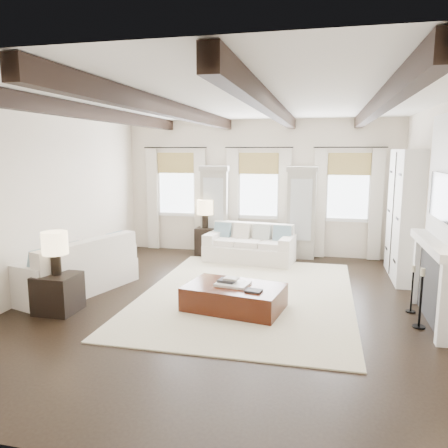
% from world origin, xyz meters
% --- Properties ---
extents(ground, '(7.50, 7.50, 0.00)m').
position_xyz_m(ground, '(0.00, 0.00, 0.00)').
color(ground, black).
rests_on(ground, ground).
extents(room_shell, '(6.54, 7.54, 3.22)m').
position_xyz_m(room_shell, '(0.75, 0.90, 1.89)').
color(room_shell, '#EFE0CB').
rests_on(room_shell, ground).
extents(area_rug, '(3.55, 4.80, 0.02)m').
position_xyz_m(area_rug, '(0.29, 0.58, 0.01)').
color(area_rug, beige).
rests_on(area_rug, ground).
extents(sofa_back, '(2.05, 1.09, 0.84)m').
position_xyz_m(sofa_back, '(-0.06, 2.92, 0.34)').
color(sofa_back, white).
rests_on(sofa_back, ground).
extents(sofa_left, '(1.62, 2.44, 0.96)m').
position_xyz_m(sofa_left, '(-2.68, 0.08, 0.38)').
color(sofa_left, white).
rests_on(sofa_left, ground).
extents(ottoman, '(1.63, 1.17, 0.39)m').
position_xyz_m(ottoman, '(0.21, -0.16, 0.20)').
color(ottoman, black).
rests_on(ottoman, ground).
extents(tray, '(0.56, 0.46, 0.04)m').
position_xyz_m(tray, '(0.18, -0.14, 0.41)').
color(tray, white).
rests_on(tray, ottoman).
extents(book_lower, '(0.29, 0.24, 0.04)m').
position_xyz_m(book_lower, '(0.08, -0.12, 0.45)').
color(book_lower, '#262628').
rests_on(book_lower, tray).
extents(book_upper, '(0.25, 0.21, 0.03)m').
position_xyz_m(book_upper, '(0.14, -0.10, 0.49)').
color(book_upper, beige).
rests_on(book_upper, book_lower).
extents(book_loose, '(0.27, 0.22, 0.03)m').
position_xyz_m(book_loose, '(0.55, -0.39, 0.41)').
color(book_loose, '#262628').
rests_on(book_loose, ottoman).
extents(side_table_front, '(0.59, 0.59, 0.59)m').
position_xyz_m(side_table_front, '(-2.44, -0.86, 0.30)').
color(side_table_front, black).
rests_on(side_table_front, ground).
extents(lamp_front, '(0.39, 0.39, 0.67)m').
position_xyz_m(lamp_front, '(-2.44, -0.86, 1.05)').
color(lamp_front, black).
rests_on(lamp_front, side_table_front).
extents(side_table_back, '(0.43, 0.43, 0.65)m').
position_xyz_m(side_table_back, '(-1.22, 3.33, 0.33)').
color(side_table_back, black).
rests_on(side_table_back, ground).
extents(lamp_back, '(0.39, 0.39, 0.67)m').
position_xyz_m(lamp_back, '(-1.22, 3.33, 1.11)').
color(lamp_back, black).
rests_on(lamp_back, side_table_back).
extents(candlestick_near, '(0.18, 0.18, 0.87)m').
position_xyz_m(candlestick_near, '(2.90, -0.27, 0.36)').
color(candlestick_near, black).
rests_on(candlestick_near, ground).
extents(candlestick_far, '(0.15, 0.15, 0.74)m').
position_xyz_m(candlestick_far, '(2.90, 0.35, 0.31)').
color(candlestick_far, black).
rests_on(candlestick_far, ground).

